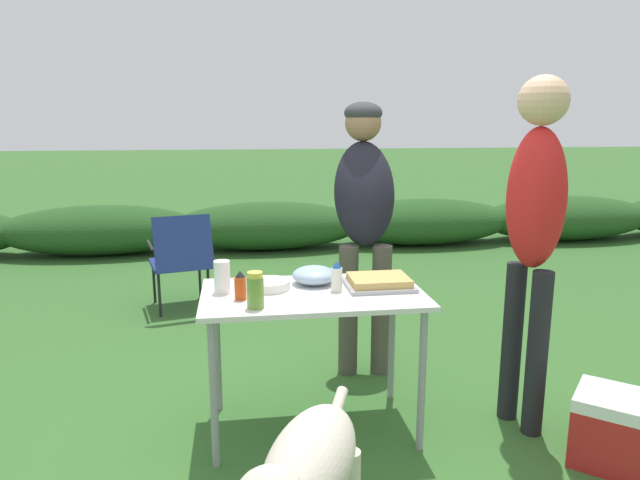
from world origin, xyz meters
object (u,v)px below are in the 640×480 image
mayo_bottle (337,277)px  standing_person_in_olive_jacket (364,205)px  hot_sauce_bottle (240,286)px  cooler_box (631,434)px  folding_table (313,307)px  food_tray (379,282)px  standing_person_in_dark_puffer (534,218)px  relish_jar (255,290)px  mixing_bowl (314,275)px  camp_chair_green_behind_table (181,257)px  dog (305,479)px  plate_stack (269,285)px  paper_cup_stack (222,277)px

mayo_bottle → standing_person_in_olive_jacket: standing_person_in_olive_jacket is taller
hot_sauce_bottle → cooler_box: size_ratio=0.25×
folding_table → food_tray: food_tray is taller
hot_sauce_bottle → standing_person_in_dark_puffer: standing_person_in_dark_puffer is taller
relish_jar → cooler_box: (1.68, -0.35, -0.65)m
food_tray → mixing_bowl: mixing_bowl is taller
food_tray → relish_jar: 0.68m
camp_chair_green_behind_table → cooler_box: size_ratio=1.45×
food_tray → mayo_bottle: (-0.23, -0.04, 0.05)m
food_tray → standing_person_in_dark_puffer: bearing=-12.0°
relish_jar → dog: relish_jar is taller
plate_stack → mixing_bowl: (0.24, 0.06, 0.02)m
hot_sauce_bottle → cooler_box: 1.93m
mixing_bowl → camp_chair_green_behind_table: mixing_bowl is taller
folding_table → dog: size_ratio=1.21×
plate_stack → mayo_bottle: size_ratio=1.36×
folding_table → paper_cup_stack: 0.47m
relish_jar → hot_sauce_bottle: bearing=115.7°
hot_sauce_bottle → standing_person_in_olive_jacket: size_ratio=0.08×
mixing_bowl → plate_stack: bearing=-164.8°
hot_sauce_bottle → cooler_box: hot_sauce_bottle is taller
paper_cup_stack → relish_jar: 0.30m
standing_person_in_dark_puffer → plate_stack: bearing=-114.6°
relish_jar → camp_chair_green_behind_table: size_ratio=0.20×
camp_chair_green_behind_table → cooler_box: (2.23, -2.58, -0.30)m
food_tray → hot_sauce_bottle: 0.71m
mayo_bottle → food_tray: bearing=10.0°
relish_jar → paper_cup_stack: bearing=120.5°
paper_cup_stack → standing_person_in_dark_puffer: standing_person_in_dark_puffer is taller
relish_jar → plate_stack: bearing=74.8°
standing_person_in_dark_puffer → camp_chair_green_behind_table: (-1.92, 2.14, -0.64)m
folding_table → relish_jar: 0.39m
relish_jar → camp_chair_green_behind_table: bearing=103.9°
folding_table → camp_chair_green_behind_table: 2.20m
food_tray → mixing_bowl: size_ratio=1.48×
cooler_box → camp_chair_green_behind_table: bearing=172.2°
standing_person_in_dark_puffer → camp_chair_green_behind_table: standing_person_in_dark_puffer is taller
hot_sauce_bottle → camp_chair_green_behind_table: hot_sauce_bottle is taller
relish_jar → mixing_bowl: bearing=48.1°
paper_cup_stack → mayo_bottle: size_ratio=1.05×
paper_cup_stack → camp_chair_green_behind_table: (-0.40, 1.97, -0.35)m
hot_sauce_bottle → dog: bearing=-79.4°
food_tray → plate_stack: bearing=175.5°
mayo_bottle → standing_person_in_dark_puffer: (0.96, -0.12, 0.29)m
plate_stack → dog: size_ratio=0.23×
camp_chair_green_behind_table → standing_person_in_olive_jacket: bearing=-59.2°
hot_sauce_bottle → standing_person_in_dark_puffer: (1.44, -0.05, 0.30)m
folding_table → mixing_bowl: (0.03, 0.14, 0.12)m
folding_table → dog: folding_table is taller
mayo_bottle → hot_sauce_bottle: mayo_bottle is taller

